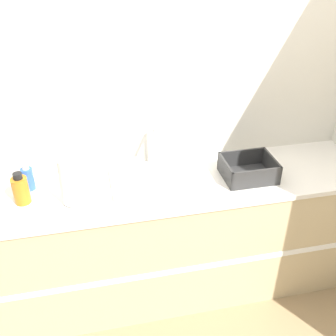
{
  "coord_description": "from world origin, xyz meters",
  "views": [
    {
      "loc": [
        -0.44,
        -1.64,
        2.21
      ],
      "look_at": [
        -0.02,
        0.26,
        1.01
      ],
      "focal_mm": 42.0,
      "sensor_mm": 36.0,
      "label": 1
    }
  ],
  "objects_px": {
    "paper_towel_roll": "(72,181)",
    "bottle_amber": "(21,190)",
    "sink": "(160,176)",
    "bottle_blue": "(28,178)",
    "dish_rack": "(248,171)"
  },
  "relations": [
    {
      "from": "paper_towel_roll",
      "to": "dish_rack",
      "type": "xyz_separation_m",
      "value": [
        1.05,
        0.04,
        -0.1
      ]
    },
    {
      "from": "bottle_amber",
      "to": "bottle_blue",
      "type": "bearing_deg",
      "value": 78.61
    },
    {
      "from": "paper_towel_roll",
      "to": "bottle_amber",
      "type": "xyz_separation_m",
      "value": [
        -0.28,
        0.06,
        -0.06
      ]
    },
    {
      "from": "sink",
      "to": "bottle_amber",
      "type": "bearing_deg",
      "value": -174.72
    },
    {
      "from": "sink",
      "to": "paper_towel_roll",
      "type": "relative_size",
      "value": 2.1
    },
    {
      "from": "paper_towel_roll",
      "to": "bottle_amber",
      "type": "bearing_deg",
      "value": 167.59
    },
    {
      "from": "sink",
      "to": "paper_towel_roll",
      "type": "distance_m",
      "value": 0.54
    },
    {
      "from": "dish_rack",
      "to": "bottle_amber",
      "type": "xyz_separation_m",
      "value": [
        -1.33,
        0.02,
        0.04
      ]
    },
    {
      "from": "sink",
      "to": "bottle_amber",
      "type": "distance_m",
      "value": 0.8
    },
    {
      "from": "sink",
      "to": "bottle_blue",
      "type": "height_order",
      "value": "sink"
    },
    {
      "from": "dish_rack",
      "to": "bottle_blue",
      "type": "xyz_separation_m",
      "value": [
        -1.3,
        0.15,
        0.03
      ]
    },
    {
      "from": "dish_rack",
      "to": "bottle_blue",
      "type": "bearing_deg",
      "value": 173.41
    },
    {
      "from": "paper_towel_roll",
      "to": "dish_rack",
      "type": "height_order",
      "value": "paper_towel_roll"
    },
    {
      "from": "dish_rack",
      "to": "bottle_blue",
      "type": "height_order",
      "value": "bottle_blue"
    },
    {
      "from": "paper_towel_roll",
      "to": "dish_rack",
      "type": "bearing_deg",
      "value": 2.17
    }
  ]
}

